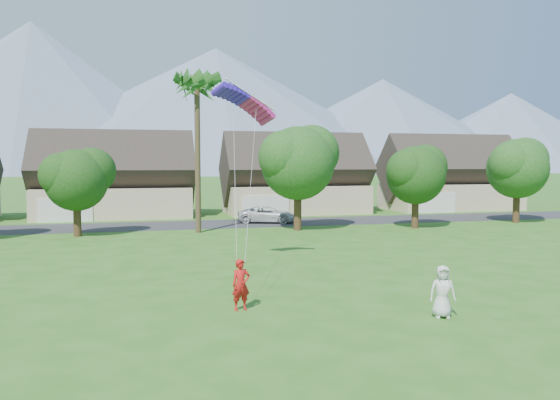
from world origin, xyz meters
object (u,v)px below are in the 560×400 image
object	(u,v)px
watcher	(443,291)
parafoil_kite	(245,100)
parked_car	(268,215)
kite_flyer	(241,285)

from	to	relation	value
watcher	parafoil_kite	bearing A→B (deg)	131.98
parked_car	watcher	bearing A→B (deg)	-163.17
parafoil_kite	parked_car	bearing A→B (deg)	53.02
kite_flyer	watcher	distance (m)	7.35
watcher	parked_car	xyz separation A→B (m)	(0.69, 31.31, -0.20)
watcher	parafoil_kite	size ratio (longest dim) A/B	0.51
parafoil_kite	watcher	bearing A→B (deg)	-85.06
kite_flyer	watcher	world-z (taller)	kite_flyer
kite_flyer	watcher	bearing A→B (deg)	-30.02
kite_flyer	parked_car	bearing A→B (deg)	66.88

